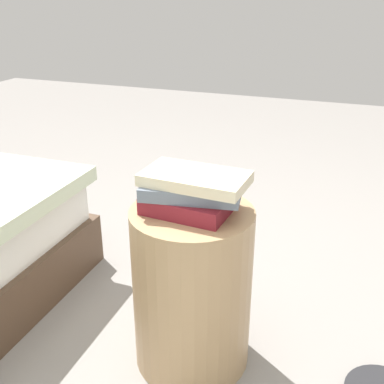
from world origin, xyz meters
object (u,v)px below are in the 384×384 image
at_px(book_slate, 191,190).
at_px(book_cream, 195,178).
at_px(book_maroon, 189,202).
at_px(side_table, 192,288).

bearing_deg(book_slate, book_cream, -175.14).
distance_m(book_maroon, book_cream, 0.08).
distance_m(book_maroon, book_slate, 0.05).
relative_size(side_table, book_cream, 1.83).
distance_m(side_table, book_maroon, 0.30).
bearing_deg(book_maroon, book_slate, 140.06).
bearing_deg(book_cream, book_slate, 17.53).
height_order(book_maroon, book_slate, book_slate).
height_order(book_slate, book_cream, book_cream).
height_order(book_maroon, book_cream, book_cream).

